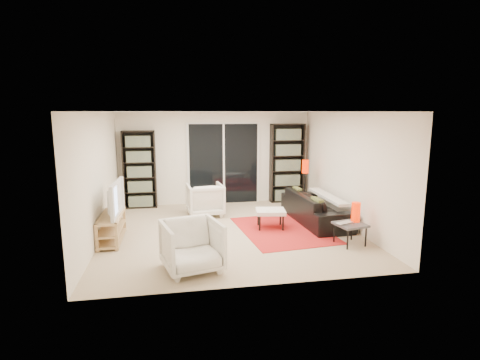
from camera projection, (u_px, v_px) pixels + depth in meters
The scene contains 20 objects.
floor at pixel (231, 231), 7.65m from camera, with size 5.00×5.00×0.00m, color #BFA68F.
wall_back at pixel (216, 158), 9.86m from camera, with size 5.00×0.02×2.40m, color white.
wall_front at pixel (259, 202), 5.01m from camera, with size 5.00×0.02×2.40m, color white.
wall_left at pixel (98, 177), 7.00m from camera, with size 0.02×5.00×2.40m, color white.
wall_right at pixel (348, 170), 7.87m from camera, with size 0.02×5.00×2.40m, color white.
ceiling at pixel (230, 112), 7.22m from camera, with size 5.00×5.00×0.02m, color white.
sliding_door at pixel (224, 164), 9.88m from camera, with size 1.92×0.08×2.16m.
bookshelf_left at pixel (140, 170), 9.39m from camera, with size 0.80×0.30×1.95m.
bookshelf_right at pixel (287, 163), 10.05m from camera, with size 0.90×0.30×2.10m.
tv_stand at pixel (112, 227), 7.02m from camera, with size 0.39×1.21×0.50m.
tv at pixel (111, 198), 6.93m from camera, with size 1.11×0.15×0.64m, color black.
rug at pixel (283, 230), 7.70m from camera, with size 1.66×2.25×0.01m, color red.
sofa at pixel (316, 208), 8.26m from camera, with size 2.19×0.86×0.64m, color black.
armchair_back at pixel (205, 199), 8.78m from camera, with size 0.81×0.83×0.76m, color silver.
armchair_front at pixel (192, 246), 5.68m from camera, with size 0.83×0.86×0.78m, color silver.
ottoman at pixel (270, 212), 7.78m from camera, with size 0.66×0.57×0.40m.
side_table at pixel (350, 226), 6.81m from camera, with size 0.58×0.58×0.40m.
laptop at pixel (346, 224), 6.74m from camera, with size 0.35×0.23×0.03m, color silver.
table_lamp at pixel (356, 212), 6.89m from camera, with size 0.16×0.16×0.36m, color #EC2100.
floor_lamp at pixel (305, 172), 9.32m from camera, with size 0.19×0.19×1.23m.
Camera 1 is at (-1.11, -7.26, 2.38)m, focal length 28.00 mm.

